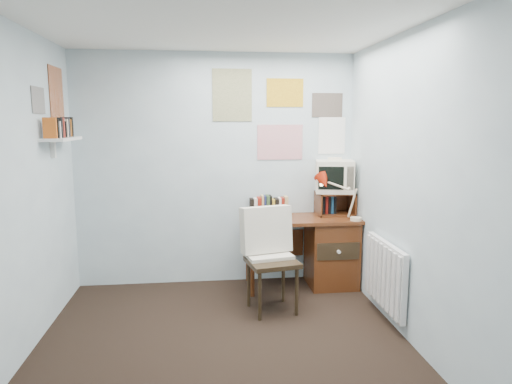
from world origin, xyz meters
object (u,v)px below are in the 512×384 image
at_px(radiator, 385,275).
at_px(desk_chair, 272,262).
at_px(tv_riser, 335,203).
at_px(desk, 326,249).
at_px(desk_lamp, 357,200).
at_px(crt_tv, 334,175).
at_px(wall_shelf, 62,139).

bearing_deg(radiator, desk_chair, 162.17).
xyz_separation_m(desk_chair, tv_riser, (0.80, 0.73, 0.41)).
bearing_deg(desk, tv_riser, 42.96).
bearing_deg(tv_riser, desk_lamp, -66.90).
distance_m(desk_chair, crt_tv, 1.31).
bearing_deg(wall_shelf, tv_riser, 10.32).
height_order(desk_lamp, radiator, desk_lamp).
height_order(tv_riser, radiator, tv_riser).
bearing_deg(desk_lamp, desk_chair, -143.54).
height_order(tv_riser, crt_tv, crt_tv).
bearing_deg(radiator, wall_shelf, 169.11).
height_order(radiator, wall_shelf, wall_shelf).
relative_size(desk, desk_lamp, 2.77).
height_order(desk, radiator, desk).
distance_m(desk, desk_chair, 0.92).
bearing_deg(desk_chair, crt_tv, 31.90).
distance_m(desk, crt_tv, 0.81).
xyz_separation_m(radiator, wall_shelf, (-2.86, 0.55, 1.20)).
distance_m(desk, tv_riser, 0.51).
bearing_deg(desk_chair, wall_shelf, 161.60).
xyz_separation_m(desk_lamp, radiator, (0.04, -0.72, -0.56)).
height_order(desk_lamp, crt_tv, crt_tv).
bearing_deg(crt_tv, desk_chair, -124.75).
relative_size(radiator, wall_shelf, 1.29).
distance_m(crt_tv, wall_shelf, 2.76).
distance_m(desk_lamp, crt_tv, 0.43).
height_order(desk_chair, wall_shelf, wall_shelf).
bearing_deg(desk, desk_lamp, -39.03).
distance_m(desk_lamp, wall_shelf, 2.90).
relative_size(desk_chair, wall_shelf, 1.53).
xyz_separation_m(desk_chair, crt_tv, (0.80, 0.75, 0.73)).
height_order(desk, wall_shelf, wall_shelf).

